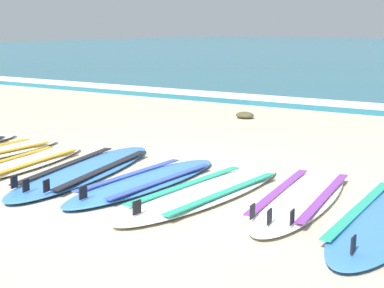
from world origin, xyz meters
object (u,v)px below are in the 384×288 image
Objects in this scene: surfboard_2 at (23,164)px; surfboard_5 at (206,192)px; surfboard_6 at (301,197)px; surfboard_3 at (85,170)px; surfboard_4 at (146,181)px.

surfboard_5 is (2.25, 0.17, -0.00)m from surfboard_2.
surfboard_6 is (3.03, 0.50, 0.00)m from surfboard_2.
surfboard_2 and surfboard_6 have the same top height.
surfboard_3 and surfboard_4 have the same top height.
surfboard_6 is (2.26, 0.33, 0.00)m from surfboard_3.
surfboard_6 is (1.46, 0.33, 0.00)m from surfboard_4.
surfboard_2 and surfboard_5 have the same top height.
surfboard_3 is 1.12× the size of surfboard_6.
surfboard_4 and surfboard_6 have the same top height.
surfboard_5 is (1.48, -0.00, -0.00)m from surfboard_3.
surfboard_4 and surfboard_5 have the same top height.
surfboard_2 is at bearing -167.50° from surfboard_3.
surfboard_2 is at bearing -173.65° from surfboard_4.
surfboard_2 is 3.07m from surfboard_6.
surfboard_3 is at bearing 179.89° from surfboard_5.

